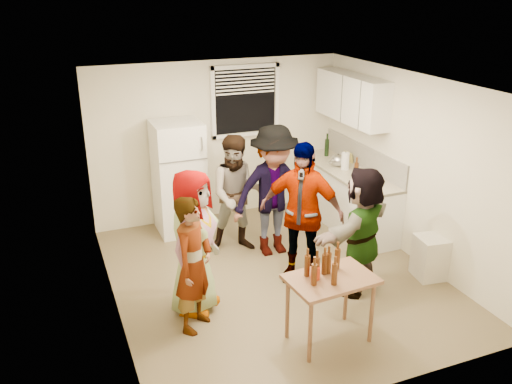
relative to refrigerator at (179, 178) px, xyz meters
name	(u,v)px	position (x,y,z in m)	size (l,w,h in m)	color
room	(275,277)	(0.75, -1.88, -0.85)	(4.00, 4.50, 2.50)	silver
window	(245,101)	(1.20, 0.33, 1.00)	(1.12, 0.10, 1.06)	white
refrigerator	(179,178)	(0.00, 0.00, 0.00)	(0.70, 0.70, 1.70)	white
counter_lower	(345,198)	(2.45, -0.73, -0.42)	(0.60, 2.20, 0.86)	white
countertop	(347,171)	(2.45, -0.73, 0.03)	(0.64, 2.22, 0.04)	#C1B79A
backsplash	(364,156)	(2.74, -0.73, 0.23)	(0.03, 2.20, 0.36)	beige
upper_cabinets	(352,98)	(2.58, -0.53, 1.10)	(0.34, 1.60, 0.70)	white
kettle	(338,166)	(2.40, -0.54, 0.05)	(0.26, 0.21, 0.21)	silver
paper_towel	(345,169)	(2.43, -0.70, 0.05)	(0.12, 0.12, 0.26)	white
wine_bottle	(326,156)	(2.50, 0.00, 0.05)	(0.07, 0.07, 0.28)	black
beer_bottle_counter	(356,179)	(2.35, -1.15, 0.05)	(0.06, 0.06, 0.24)	#47230C
blue_cup	(369,187)	(2.35, -1.50, 0.05)	(0.09, 0.09, 0.12)	#2819D8
picture_frame	(349,157)	(2.67, -0.41, 0.13)	(0.02, 0.20, 0.17)	#CBB951
trash_bin	(431,259)	(2.62, -2.60, -0.60)	(0.38, 0.38, 0.56)	beige
serving_table	(328,339)	(0.75, -3.28, -0.85)	(0.89, 0.59, 0.75)	brown
beer_bottle_table	(324,274)	(0.72, -3.18, -0.10)	(0.06, 0.06, 0.22)	#47230C
red_cup	(315,279)	(0.59, -3.24, -0.10)	(0.10, 0.10, 0.13)	red
guest_grey	(196,308)	(-0.39, -2.18, -0.85)	(0.83, 1.71, 0.54)	gray
guest_stripe	(196,326)	(-0.49, -2.53, -0.85)	(0.56, 1.54, 0.37)	#141933
guest_back_left	(239,249)	(0.59, -0.94, -0.85)	(0.82, 1.68, 0.64)	brown
guest_back_right	(273,252)	(1.02, -1.21, -0.85)	(1.19, 1.84, 0.68)	#46454A
guest_black	(299,278)	(1.04, -2.01, -0.85)	(1.07, 1.83, 0.45)	black
guest_orange	(357,288)	(1.60, -2.52, -0.85)	(1.49, 1.60, 0.47)	#BF754D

